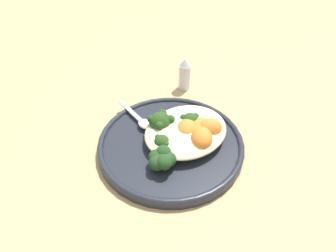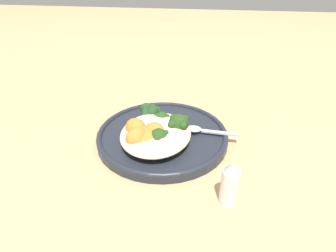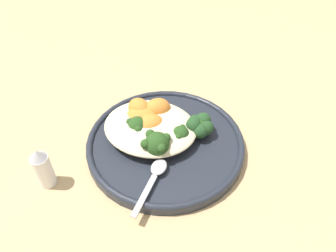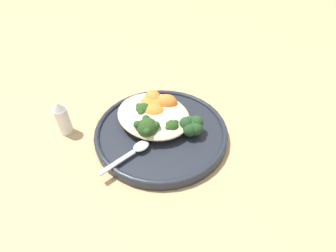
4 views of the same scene
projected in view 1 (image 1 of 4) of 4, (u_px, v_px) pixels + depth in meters
name	position (u px, v px, depth m)	size (l,w,h in m)	color
ground_plane	(173.00, 140.00, 0.67)	(4.00, 4.00, 0.00)	tan
plate	(171.00, 145.00, 0.64)	(0.29, 0.29, 0.02)	#232833
quinoa_mound	(186.00, 131.00, 0.64)	(0.17, 0.14, 0.03)	beige
broccoli_stalk_0	(190.00, 125.00, 0.64)	(0.08, 0.08, 0.04)	#ADC675
broccoli_stalk_1	(164.00, 126.00, 0.64)	(0.05, 0.11, 0.04)	#ADC675
broccoli_stalk_2	(166.00, 143.00, 0.61)	(0.07, 0.06, 0.03)	#ADC675
broccoli_stalk_3	(169.00, 157.00, 0.59)	(0.09, 0.03, 0.03)	#ADC675
sweet_potato_chunk_0	(202.00, 139.00, 0.61)	(0.05, 0.04, 0.04)	orange
sweet_potato_chunk_1	(201.00, 130.00, 0.63)	(0.06, 0.05, 0.03)	orange
sweet_potato_chunk_2	(210.00, 129.00, 0.63)	(0.05, 0.04, 0.04)	orange
sweet_potato_chunk_3	(187.00, 129.00, 0.63)	(0.05, 0.04, 0.03)	orange
kale_tuft	(162.00, 159.00, 0.58)	(0.05, 0.05, 0.03)	#234723
spoon	(141.00, 120.00, 0.67)	(0.03, 0.12, 0.01)	silver
salt_shaker	(184.00, 74.00, 0.78)	(0.03, 0.03, 0.08)	white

